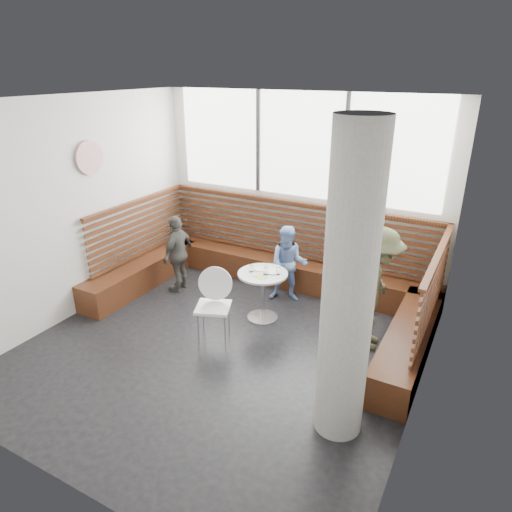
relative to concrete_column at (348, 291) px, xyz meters
The scene contains 15 objects.
room 1.95m from the concrete_column, 161.90° to the left, with size 5.00×5.00×3.20m.
booth 3.24m from the concrete_column, 127.94° to the left, with size 5.00×2.50×1.44m.
concrete_column is the anchor object (origin of this frame).
wall_art 4.48m from the concrete_column, 166.94° to the left, with size 0.50×0.50×0.03m, color white.
cafe_table 2.59m from the concrete_column, 137.36° to the left, with size 0.73×0.73×0.76m.
cafe_chair 2.47m from the concrete_column, 157.40° to the left, with size 0.48×0.47×1.00m.
adult_man 1.84m from the concrete_column, 93.50° to the left, with size 1.09×0.63×1.69m, color #484C32.
child_back 3.01m from the concrete_column, 125.42° to the left, with size 0.61×0.48×1.26m, color #7A9BD4.
child_left 4.00m from the concrete_column, 152.33° to the left, with size 0.77×0.32×1.31m, color #4E4C47.
plate_near 2.62m from the concrete_column, 137.14° to the left, with size 0.19×0.19×0.01m, color white.
plate_far 2.49m from the concrete_column, 133.73° to the left, with size 0.22×0.22×0.02m, color white.
glass_left 2.59m from the concrete_column, 140.62° to the left, with size 0.07×0.07×0.11m, color white.
glass_mid 2.43m from the concrete_column, 136.87° to the left, with size 0.07×0.07×0.11m, color white.
glass_right 2.39m from the concrete_column, 132.36° to the left, with size 0.07×0.07×0.10m, color white.
menu_card 2.40m from the concrete_column, 139.37° to the left, with size 0.18×0.13×0.00m, color #A5C64C.
Camera 1 is at (2.90, -4.36, 3.55)m, focal length 32.00 mm.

